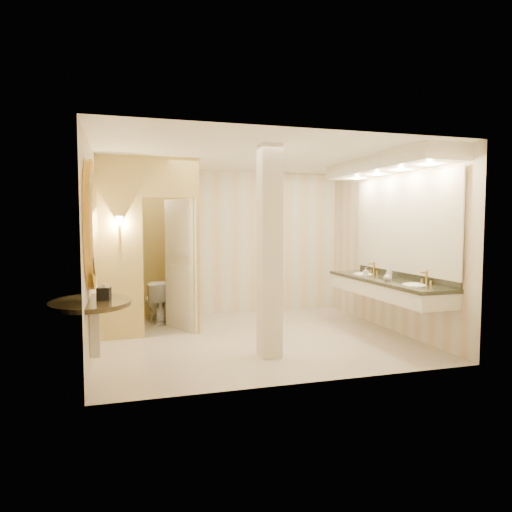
% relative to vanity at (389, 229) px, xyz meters
% --- Properties ---
extents(floor, '(4.50, 4.50, 0.00)m').
position_rel_vanity_xyz_m(floor, '(-1.98, 0.40, -1.63)').
color(floor, beige).
rests_on(floor, ground).
extents(ceiling, '(4.50, 4.50, 0.00)m').
position_rel_vanity_xyz_m(ceiling, '(-1.98, 0.40, 1.07)').
color(ceiling, white).
rests_on(ceiling, wall_back).
extents(wall_back, '(4.50, 0.02, 2.70)m').
position_rel_vanity_xyz_m(wall_back, '(-1.98, 2.40, -0.28)').
color(wall_back, beige).
rests_on(wall_back, floor).
extents(wall_front, '(4.50, 0.02, 2.70)m').
position_rel_vanity_xyz_m(wall_front, '(-1.98, -1.60, -0.28)').
color(wall_front, beige).
rests_on(wall_front, floor).
extents(wall_left, '(0.02, 4.00, 2.70)m').
position_rel_vanity_xyz_m(wall_left, '(-4.23, 0.40, -0.28)').
color(wall_left, beige).
rests_on(wall_left, floor).
extents(wall_right, '(0.02, 4.00, 2.70)m').
position_rel_vanity_xyz_m(wall_right, '(0.27, 0.40, -0.28)').
color(wall_right, beige).
rests_on(wall_right, floor).
extents(toilet_closet, '(1.50, 1.55, 2.70)m').
position_rel_vanity_xyz_m(toilet_closet, '(-3.11, 1.37, -0.24)').
color(toilet_closet, '#DBC072').
rests_on(toilet_closet, floor).
extents(wall_sconce, '(0.14, 0.14, 0.42)m').
position_rel_vanity_xyz_m(wall_sconce, '(-3.90, 0.83, 0.10)').
color(wall_sconce, gold).
rests_on(wall_sconce, toilet_closet).
extents(vanity, '(0.75, 2.76, 2.09)m').
position_rel_vanity_xyz_m(vanity, '(0.00, 0.00, 0.00)').
color(vanity, silver).
rests_on(vanity, floor).
extents(console_shelf, '(1.08, 1.08, 1.99)m').
position_rel_vanity_xyz_m(console_shelf, '(-4.19, -0.84, -0.28)').
color(console_shelf, black).
rests_on(console_shelf, floor).
extents(pillar, '(0.27, 0.27, 2.70)m').
position_rel_vanity_xyz_m(pillar, '(-2.07, -0.55, -0.28)').
color(pillar, silver).
rests_on(pillar, floor).
extents(tissue_box, '(0.16, 0.16, 0.14)m').
position_rel_vanity_xyz_m(tissue_box, '(-4.07, -0.81, -0.69)').
color(tissue_box, black).
rests_on(tissue_box, console_shelf).
extents(toilet, '(0.51, 0.77, 0.74)m').
position_rel_vanity_xyz_m(toilet, '(-3.32, 1.95, -1.26)').
color(toilet, white).
rests_on(toilet, floor).
extents(soap_bottle_a, '(0.08, 0.08, 0.14)m').
position_rel_vanity_xyz_m(soap_bottle_a, '(-0.15, 0.40, -0.68)').
color(soap_bottle_a, beige).
rests_on(soap_bottle_a, vanity).
extents(soap_bottle_b, '(0.12, 0.12, 0.13)m').
position_rel_vanity_xyz_m(soap_bottle_b, '(-0.15, -0.21, -0.69)').
color(soap_bottle_b, silver).
rests_on(soap_bottle_b, vanity).
extents(soap_bottle_c, '(0.09, 0.09, 0.22)m').
position_rel_vanity_xyz_m(soap_bottle_c, '(-0.02, -0.06, -0.64)').
color(soap_bottle_c, '#C6B28C').
rests_on(soap_bottle_c, vanity).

